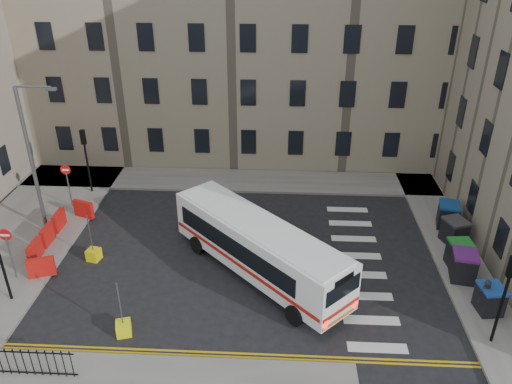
# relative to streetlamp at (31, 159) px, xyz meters

# --- Properties ---
(ground) EXTENTS (120.00, 120.00, 0.00)m
(ground) POSITION_rel_streetlamp_xyz_m (13.00, -2.00, -4.34)
(ground) COLOR black
(ground) RESTS_ON ground
(pavement_north) EXTENTS (36.00, 3.20, 0.15)m
(pavement_north) POSITION_rel_streetlamp_xyz_m (7.00, 6.60, -4.26)
(pavement_north) COLOR slate
(pavement_north) RESTS_ON ground
(pavement_east) EXTENTS (2.40, 26.00, 0.15)m
(pavement_east) POSITION_rel_streetlamp_xyz_m (22.00, 2.00, -4.26)
(pavement_east) COLOR slate
(pavement_east) RESTS_ON ground
(pavement_west) EXTENTS (6.00, 22.00, 0.15)m
(pavement_west) POSITION_rel_streetlamp_xyz_m (-1.00, -1.00, -4.26)
(pavement_west) COLOR slate
(pavement_west) RESTS_ON ground
(terrace_north) EXTENTS (38.30, 10.80, 17.20)m
(terrace_north) POSITION_rel_streetlamp_xyz_m (6.00, 13.50, 4.28)
(terrace_north) COLOR gray
(terrace_north) RESTS_ON ground
(traffic_light_east) EXTENTS (0.28, 0.22, 4.10)m
(traffic_light_east) POSITION_rel_streetlamp_xyz_m (21.60, -7.50, -1.47)
(traffic_light_east) COLOR black
(traffic_light_east) RESTS_ON pavement_east
(traffic_light_nw) EXTENTS (0.28, 0.22, 4.10)m
(traffic_light_nw) POSITION_rel_streetlamp_xyz_m (1.00, 4.50, -1.47)
(traffic_light_nw) COLOR black
(traffic_light_nw) RESTS_ON pavement_west
(streetlamp) EXTENTS (0.50, 0.22, 8.14)m
(streetlamp) POSITION_rel_streetlamp_xyz_m (0.00, 0.00, 0.00)
(streetlamp) COLOR #595B5E
(streetlamp) RESTS_ON pavement_west
(no_entry_north) EXTENTS (0.60, 0.08, 3.00)m
(no_entry_north) POSITION_rel_streetlamp_xyz_m (0.50, 2.50, -2.26)
(no_entry_north) COLOR #595B5E
(no_entry_north) RESTS_ON pavement_west
(no_entry_south) EXTENTS (0.60, 0.08, 3.00)m
(no_entry_south) POSITION_rel_streetlamp_xyz_m (0.50, -4.50, -2.26)
(no_entry_south) COLOR #595B5E
(no_entry_south) RESTS_ON pavement_west
(roadworks_barriers) EXTENTS (1.66, 6.26, 1.00)m
(roadworks_barriers) POSITION_rel_streetlamp_xyz_m (1.16, -1.50, -3.69)
(roadworks_barriers) COLOR red
(roadworks_barriers) RESTS_ON pavement_west
(bus) EXTENTS (8.82, 8.94, 2.79)m
(bus) POSITION_rel_streetlamp_xyz_m (11.97, -3.37, -2.72)
(bus) COLOR white
(bus) RESTS_ON ground
(wheelie_bin_a) EXTENTS (1.12, 1.25, 1.26)m
(wheelie_bin_a) POSITION_rel_streetlamp_xyz_m (22.07, -5.66, -3.55)
(wheelie_bin_a) COLOR black
(wheelie_bin_a) RESTS_ON pavement_east
(wheelie_bin_b) EXTENTS (1.33, 1.46, 1.42)m
(wheelie_bin_b) POSITION_rel_streetlamp_xyz_m (21.65, -3.39, -3.47)
(wheelie_bin_b) COLOR black
(wheelie_bin_b) RESTS_ON pavement_east
(wheelie_bin_c) EXTENTS (1.17, 1.32, 1.36)m
(wheelie_bin_c) POSITION_rel_streetlamp_xyz_m (21.77, -2.46, -3.50)
(wheelie_bin_c) COLOR black
(wheelie_bin_c) RESTS_ON pavement_east
(wheelie_bin_d) EXTENTS (1.41, 1.50, 1.34)m
(wheelie_bin_d) POSITION_rel_streetlamp_xyz_m (22.16, -0.24, -3.51)
(wheelie_bin_d) COLOR black
(wheelie_bin_d) RESTS_ON pavement_east
(wheelie_bin_e) EXTENTS (1.36, 1.49, 1.40)m
(wheelie_bin_e) POSITION_rel_streetlamp_xyz_m (22.29, 1.38, -3.48)
(wheelie_bin_e) COLOR black
(wheelie_bin_e) RESTS_ON pavement_east
(pedestrian) EXTENTS (0.68, 0.55, 1.64)m
(pedestrian) POSITION_rel_streetlamp_xyz_m (21.78, -5.68, -3.37)
(pedestrian) COLOR black
(pedestrian) RESTS_ON pavement_east
(bollard_yellow) EXTENTS (0.71, 0.71, 0.60)m
(bollard_yellow) POSITION_rel_streetlamp_xyz_m (3.62, -2.64, -4.04)
(bollard_yellow) COLOR yellow
(bollard_yellow) RESTS_ON ground
(bollard_chevron) EXTENTS (0.75, 0.75, 0.60)m
(bollard_chevron) POSITION_rel_streetlamp_xyz_m (6.65, -7.77, -4.04)
(bollard_chevron) COLOR #E5F00E
(bollard_chevron) RESTS_ON ground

